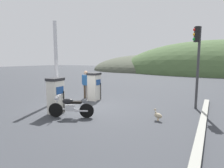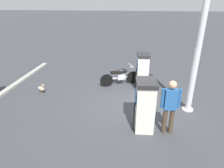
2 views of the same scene
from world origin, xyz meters
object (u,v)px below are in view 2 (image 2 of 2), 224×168
object	(u,v)px
wandering_duck	(41,88)
motorcycle_near_pump	(121,75)
fuel_pump_near	(142,71)
attendant_person	(170,104)
fuel_pump_far	(145,105)
canopy_support_pole	(198,52)

from	to	relation	value
wandering_duck	motorcycle_near_pump	bearing A→B (deg)	-158.67
fuel_pump_near	attendant_person	size ratio (longest dim) A/B	0.92
fuel_pump_far	wandering_duck	xyz separation A→B (m)	(4.33, -2.04, -0.61)
attendant_person	canopy_support_pole	distance (m)	2.13
fuel_pump_far	motorcycle_near_pump	world-z (taller)	fuel_pump_far
fuel_pump_near	attendant_person	bearing A→B (deg)	102.21
attendant_person	motorcycle_near_pump	bearing A→B (deg)	-63.99
motorcycle_near_pump	canopy_support_pole	world-z (taller)	canopy_support_pole
attendant_person	wandering_duck	bearing A→B (deg)	-23.47
wandering_duck	canopy_support_pole	xyz separation A→B (m)	(-6.00, 0.70, 1.96)
fuel_pump_far	motorcycle_near_pump	distance (m)	3.50
motorcycle_near_pump	wandering_duck	xyz separation A→B (m)	(3.34, 1.30, -0.25)
fuel_pump_far	canopy_support_pole	size ratio (longest dim) A/B	0.36
fuel_pump_near	wandering_duck	size ratio (longest dim) A/B	3.51
wandering_duck	canopy_support_pole	distance (m)	6.35
motorcycle_near_pump	wandering_duck	distance (m)	3.59
motorcycle_near_pump	attendant_person	xyz separation A→B (m)	(-1.70, 3.49, 0.53)
fuel_pump_near	motorcycle_near_pump	bearing A→B (deg)	-11.78
motorcycle_near_pump	wandering_duck	size ratio (longest dim) A/B	3.88
attendant_person	canopy_support_pole	bearing A→B (deg)	-122.82
fuel_pump_near	canopy_support_pole	size ratio (longest dim) A/B	0.35
motorcycle_near_pump	wandering_duck	world-z (taller)	motorcycle_near_pump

